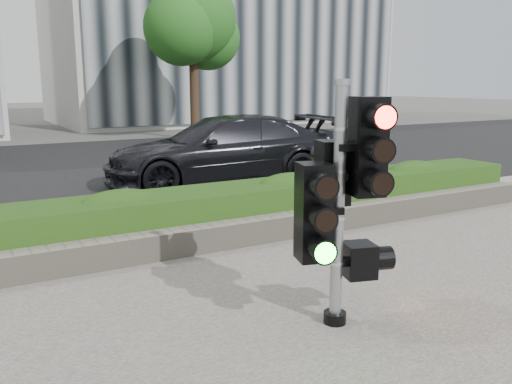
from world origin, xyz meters
TOP-DOWN VIEW (x-y plane):
  - ground at (0.00, 0.00)m, footprint 120.00×120.00m
  - road at (0.00, 10.00)m, footprint 60.00×13.00m
  - curb at (0.00, 3.15)m, footprint 60.00×0.25m
  - stone_wall at (0.00, 1.90)m, footprint 12.00×0.32m
  - hedge at (0.00, 2.55)m, footprint 12.00×1.00m
  - building_right at (11.00, 25.00)m, footprint 18.00×10.00m
  - tree_right at (5.48, 15.55)m, footprint 4.10×3.58m
  - traffic_signal at (-0.10, -0.72)m, footprint 0.82×0.67m
  - car_dark at (2.15, 6.24)m, footprint 5.38×2.66m

SIDE VIEW (x-z plane):
  - ground at x=0.00m, z-range 0.00..0.00m
  - road at x=0.00m, z-range 0.00..0.02m
  - curb at x=0.00m, z-range 0.00..0.12m
  - stone_wall at x=0.00m, z-range 0.03..0.37m
  - hedge at x=0.00m, z-range 0.03..0.71m
  - car_dark at x=2.15m, z-range 0.02..1.52m
  - traffic_signal at x=-0.10m, z-range 0.15..2.39m
  - tree_right at x=5.48m, z-range 1.22..7.75m
  - building_right at x=11.00m, z-range 0.00..12.00m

